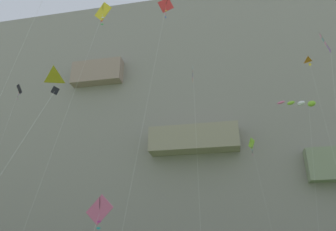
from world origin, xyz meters
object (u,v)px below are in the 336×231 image
Objects in this scene: kite_diamond_mid_right at (99,211)px; kite_diamond_low_center at (102,16)px; kite_delta_high_right at (62,93)px; kite_diamond_high_center at (253,149)px; kite_diamond_upper_mid at (16,99)px; kite_banner_high_left at (194,98)px; kite_delta_far_right at (314,70)px; kite_banner_upper_left at (328,67)px; kite_windsock_low_right at (302,103)px; kite_diamond_mid_left at (165,11)px.

kite_diamond_low_center is at bearing 134.20° from kite_diamond_mid_right.
kite_diamond_high_center is (12.95, 29.32, 5.11)m from kite_delta_high_right.
kite_diamond_high_center reaches higher than kite_delta_high_right.
kite_banner_high_left is at bearing -10.38° from kite_diamond_upper_mid.
kite_diamond_upper_mid reaches higher than kite_diamond_mid_right.
kite_delta_far_right is at bearing 35.55° from kite_banner_high_left.
kite_windsock_low_right is at bearing 86.13° from kite_banner_upper_left.
kite_banner_upper_left is (20.45, 3.85, 13.37)m from kite_diamond_mid_right.
kite_diamond_mid_right is (-13.82, -20.02, -10.73)m from kite_diamond_high_center.
kite_diamond_mid_right is 0.25× the size of kite_diamond_mid_left.
kite_diamond_mid_right is 0.33× the size of kite_banner_upper_left.
kite_diamond_low_center is 1.38× the size of kite_banner_upper_left.
kite_diamond_low_center is 16.90m from kite_diamond_upper_mid.
kite_diamond_upper_mid is at bearing 171.46° from kite_banner_upper_left.
kite_banner_high_left is at bearing 10.10° from kite_diamond_low_center.
kite_banner_upper_left is at bearing 10.66° from kite_diamond_mid_right.
kite_diamond_upper_mid is at bearing 160.71° from kite_diamond_mid_left.
kite_diamond_upper_mid is (-24.64, 4.51, 4.52)m from kite_banner_high_left.
kite_diamond_upper_mid reaches higher than kite_diamond_high_center.
kite_diamond_low_center reaches higher than kite_diamond_high_center.
kite_diamond_upper_mid is 40.44m from kite_windsock_low_right.
kite_banner_high_left is 0.77× the size of kite_delta_far_right.
kite_delta_high_right is 1.65× the size of kite_diamond_mid_right.
kite_diamond_mid_left is (-2.48, -3.25, 9.18)m from kite_banner_high_left.
kite_windsock_low_right is at bearing 55.26° from kite_delta_high_right.
kite_delta_far_right reaches higher than kite_diamond_high_center.
kite_banner_high_left is (6.46, 14.30, 6.26)m from kite_delta_high_right.
kite_delta_far_right is (2.40, 12.24, 6.84)m from kite_banner_upper_left.
kite_banner_high_left is 10.04m from kite_diamond_mid_left.
kite_diamond_mid_right is 0.30× the size of kite_windsock_low_right.
kite_windsock_low_right is at bearing 105.71° from kite_delta_far_right.
kite_diamond_mid_right is (-0.87, 9.29, -5.62)m from kite_delta_high_right.
kite_diamond_low_center reaches higher than kite_delta_far_right.
kite_diamond_high_center is 26.59m from kite_diamond_mid_right.
kite_diamond_mid_left is 23.02m from kite_delta_far_right.
kite_diamond_mid_left is (7.92, -1.39, -1.85)m from kite_diamond_low_center.
kite_delta_far_right is at bearing 26.53° from kite_diamond_low_center.
kite_diamond_mid_right is at bearing -145.66° from kite_banner_high_left.
kite_diamond_upper_mid is 33.34m from kite_diamond_high_center.
kite_windsock_low_right reaches higher than kite_banner_high_left.
kite_windsock_low_right is (24.65, 17.43, -5.50)m from kite_diamond_low_center.
kite_banner_high_left is at bearing 174.95° from kite_banner_upper_left.
kite_diamond_low_center reaches higher than kite_diamond_mid_right.
kite_diamond_mid_left is (22.16, -7.76, 4.66)m from kite_diamond_upper_mid.
kite_windsock_low_right is at bearing 4.13° from kite_diamond_high_center.
kite_diamond_mid_left reaches higher than kite_banner_high_left.
kite_delta_high_right is 0.65× the size of kite_diamond_high_center.
kite_banner_upper_left is 0.81× the size of kite_delta_far_right.
kite_diamond_mid_left is 1.06× the size of kite_delta_far_right.
kite_banner_high_left is 1.15× the size of kite_diamond_high_center.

